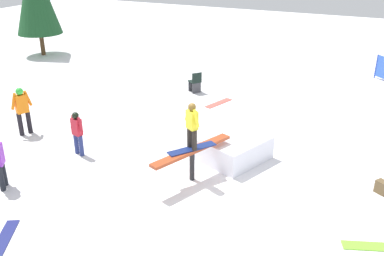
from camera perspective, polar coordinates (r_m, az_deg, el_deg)
The scene contains 11 objects.
ground_plane at distance 11.56m, azimuth -0.00°, elevation -6.87°, with size 60.00×60.00×0.00m, color white.
rail_feature at distance 11.19m, azimuth -0.00°, elevation -3.46°, with size 2.56×1.19×0.91m.
snow_kicker_ramp at distance 12.48m, azimuth 5.66°, elevation -2.75°, with size 1.80×1.50×0.68m, color white.
main_rider_on_rail at distance 10.86m, azimuth -0.00°, elevation 0.08°, with size 1.28×0.98×1.27m.
bystander_red at distance 12.97m, azimuth -15.06°, elevation -0.40°, with size 0.26×0.58×1.35m.
bystander_orange at distance 14.89m, azimuth -21.70°, elevation 2.43°, with size 0.68×0.35×1.60m.
loose_snowboard_coral at distance 16.88m, azimuth 3.56°, elevation 3.33°, with size 1.36×0.28×0.02m, color #F25F51.
loose_snowboard_navy at distance 10.22m, azimuth -23.97°, elevation -13.74°, with size 1.53×0.28×0.02m, color navy.
loose_snowboard_lime at distance 10.06m, azimuth 23.53°, elevation -14.31°, with size 1.46×0.28×0.02m, color #82D537.
folding_chair at distance 18.01m, azimuth 0.43°, elevation 6.06°, with size 0.61×0.61×0.88m.
backpack_on_snow at distance 11.91m, azimuth 23.99°, elevation -7.23°, with size 0.30×0.22×0.34m, color brown.
Camera 1 is at (8.95, 4.35, 5.89)m, focal length 40.00 mm.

